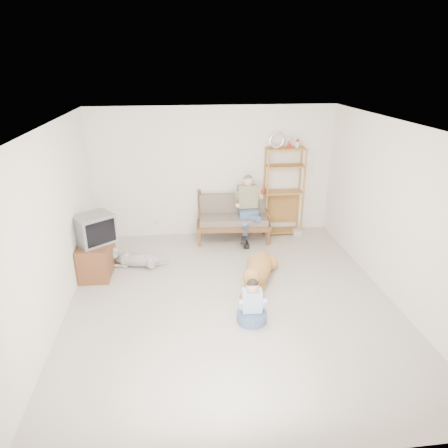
{
  "coord_description": "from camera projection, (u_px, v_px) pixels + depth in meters",
  "views": [
    {
      "loc": [
        -0.76,
        -5.28,
        3.48
      ],
      "look_at": [
        0.0,
        1.0,
        0.9
      ],
      "focal_mm": 32.0,
      "sensor_mm": 36.0,
      "label": 1
    }
  ],
  "objects": [
    {
      "name": "man",
      "position": [
        248.0,
        213.0,
        8.09
      ],
      "size": [
        0.52,
        0.75,
        1.21
      ],
      "color": "slate",
      "rests_on": "loveseat"
    },
    {
      "name": "golden_retriever",
      "position": [
        258.0,
        271.0,
        6.73
      ],
      "size": [
        0.81,
        1.59,
        0.5
      ],
      "rotation": [
        0.0,
        0.0,
        -0.39
      ],
      "color": "#BD8B41",
      "rests_on": "ground"
    },
    {
      "name": "terrier",
      "position": [
        259.0,
        267.0,
        7.08
      ],
      "size": [
        0.29,
        0.59,
        0.23
      ],
      "rotation": [
        0.0,
        0.0,
        0.31
      ],
      "color": "white",
      "rests_on": "ground"
    },
    {
      "name": "crt_tv",
      "position": [
        94.0,
        229.0,
        6.76
      ],
      "size": [
        0.77,
        0.75,
        0.5
      ],
      "rotation": [
        0.0,
        0.0,
        -0.92
      ],
      "color": "slate",
      "rests_on": "tv_stand"
    },
    {
      "name": "wall_outlet",
      "position": [
        156.0,
        222.0,
        8.52
      ],
      "size": [
        0.12,
        0.02,
        0.08
      ],
      "primitive_type": "cube",
      "color": "silver",
      "rests_on": "ground"
    },
    {
      "name": "floor",
      "position": [
        232.0,
        301.0,
        6.25
      ],
      "size": [
        5.5,
        5.5,
        0.0
      ],
      "primitive_type": "plane",
      "color": "beige",
      "rests_on": "ground"
    },
    {
      "name": "tv_stand",
      "position": [
        97.0,
        257.0,
        6.99
      ],
      "size": [
        0.53,
        0.92,
        0.6
      ],
      "rotation": [
        0.0,
        0.0,
        -0.03
      ],
      "color": "brown",
      "rests_on": "ground"
    },
    {
      "name": "child",
      "position": [
        252.0,
        306.0,
        5.69
      ],
      "size": [
        0.43,
        0.43,
        0.68
      ],
      "rotation": [
        0.0,
        0.0,
        -0.03
      ],
      "color": "slate",
      "rests_on": "ground"
    },
    {
      "name": "ceiling",
      "position": [
        233.0,
        126.0,
        5.24
      ],
      "size": [
        5.5,
        5.5,
        0.0
      ],
      "primitive_type": "plane",
      "rotation": [
        3.14,
        0.0,
        0.0
      ],
      "color": "white",
      "rests_on": "ground"
    },
    {
      "name": "wall_right",
      "position": [
        396.0,
        214.0,
        6.02
      ],
      "size": [
        0.0,
        5.5,
        5.5
      ],
      "primitive_type": "plane",
      "rotation": [
        1.57,
        0.0,
        -1.57
      ],
      "color": "white",
      "rests_on": "ground"
    },
    {
      "name": "loveseat",
      "position": [
        233.0,
        217.0,
        8.3
      ],
      "size": [
        1.55,
        0.82,
        0.95
      ],
      "rotation": [
        0.0,
        0.0,
        -0.09
      ],
      "color": "brown",
      "rests_on": "ground"
    },
    {
      "name": "wall_left",
      "position": [
        52.0,
        229.0,
        5.47
      ],
      "size": [
        0.0,
        5.5,
        5.5
      ],
      "primitive_type": "plane",
      "rotation": [
        1.57,
        0.0,
        1.57
      ],
      "color": "white",
      "rests_on": "ground"
    },
    {
      "name": "wall_back",
      "position": [
        214.0,
        173.0,
        8.27
      ],
      "size": [
        5.0,
        0.0,
        5.0
      ],
      "primitive_type": "plane",
      "rotation": [
        1.57,
        0.0,
        0.0
      ],
      "color": "white",
      "rests_on": "ground"
    },
    {
      "name": "shaggy_dog",
      "position": [
        133.0,
        259.0,
        7.29
      ],
      "size": [
        1.2,
        0.41,
        0.36
      ],
      "rotation": [
        0.0,
        0.0,
        -1.73
      ],
      "color": "white",
      "rests_on": "ground"
    },
    {
      "name": "wall_front",
      "position": [
        280.0,
        346.0,
        3.22
      ],
      "size": [
        5.0,
        0.0,
        5.0
      ],
      "primitive_type": "plane",
      "rotation": [
        -1.57,
        0.0,
        0.0
      ],
      "color": "white",
      "rests_on": "ground"
    },
    {
      "name": "etagere",
      "position": [
        283.0,
        191.0,
        8.4
      ],
      "size": [
        0.83,
        0.36,
        2.18
      ],
      "color": "#A36333",
      "rests_on": "ground"
    },
    {
      "name": "book_stack",
      "position": [
        297.0,
        232.0,
        8.63
      ],
      "size": [
        0.2,
        0.16,
        0.12
      ],
      "primitive_type": "cube",
      "rotation": [
        0.0,
        0.0,
        0.11
      ],
      "color": "beige",
      "rests_on": "ground"
    }
  ]
}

